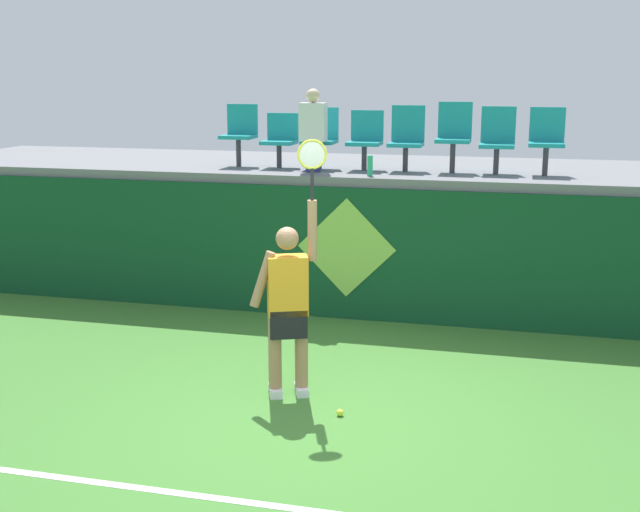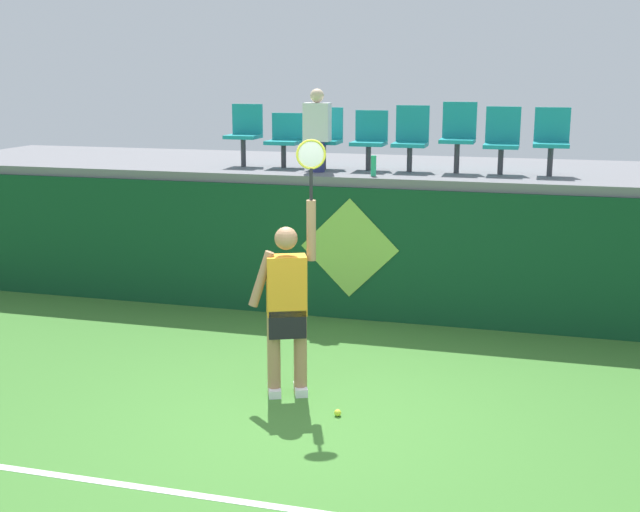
{
  "view_description": "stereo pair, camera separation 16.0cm",
  "coord_description": "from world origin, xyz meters",
  "views": [
    {
      "loc": [
        1.8,
        -6.71,
        3.11
      ],
      "look_at": [
        -0.17,
        1.12,
        1.27
      ],
      "focal_mm": 45.63,
      "sensor_mm": 36.0,
      "label": 1
    },
    {
      "loc": [
        1.96,
        -6.67,
        3.11
      ],
      "look_at": [
        -0.17,
        1.12,
        1.27
      ],
      "focal_mm": 45.63,
      "sensor_mm": 36.0,
      "label": 2
    }
  ],
  "objects": [
    {
      "name": "ground_plane",
      "position": [
        0.0,
        0.0,
        0.0
      ],
      "size": [
        40.0,
        40.0,
        0.0
      ],
      "primitive_type": "plane",
      "color": "#3D752D"
    },
    {
      "name": "court_back_wall",
      "position": [
        0.0,
        3.2,
        0.85
      ],
      "size": [
        13.84,
        0.2,
        1.7
      ],
      "primitive_type": "cube",
      "color": "#0F4223",
      "rests_on": "ground_plane"
    },
    {
      "name": "spectator_platform",
      "position": [
        0.0,
        4.64,
        1.76
      ],
      "size": [
        13.84,
        2.97,
        0.12
      ],
      "primitive_type": "cube",
      "color": "slate",
      "rests_on": "court_back_wall"
    },
    {
      "name": "court_baseline_stripe",
      "position": [
        0.0,
        -1.55,
        0.0
      ],
      "size": [
        12.45,
        0.08,
        0.01
      ],
      "primitive_type": "cube",
      "color": "white",
      "rests_on": "ground_plane"
    },
    {
      "name": "tennis_player",
      "position": [
        -0.33,
        0.52,
        0.94
      ],
      "size": [
        0.71,
        0.38,
        2.5
      ],
      "color": "white",
      "rests_on": "ground_plane"
    },
    {
      "name": "tennis_ball",
      "position": [
        0.27,
        0.12,
        0.03
      ],
      "size": [
        0.07,
        0.07,
        0.07
      ],
      "primitive_type": "sphere",
      "color": "#D1E533",
      "rests_on": "ground_plane"
    },
    {
      "name": "water_bottle",
      "position": [
        -0.09,
        3.39,
        1.95
      ],
      "size": [
        0.07,
        0.07,
        0.26
      ],
      "primitive_type": "cylinder",
      "color": "#26B272",
      "rests_on": "spectator_platform"
    },
    {
      "name": "stadium_chair_0",
      "position": [
        -2.05,
        4.04,
        2.3
      ],
      "size": [
        0.44,
        0.42,
        0.85
      ],
      "color": "#38383D",
      "rests_on": "spectator_platform"
    },
    {
      "name": "stadium_chair_1",
      "position": [
        -1.46,
        4.03,
        2.23
      ],
      "size": [
        0.44,
        0.42,
        0.73
      ],
      "color": "#38383D",
      "rests_on": "spectator_platform"
    },
    {
      "name": "stadium_chair_2",
      "position": [
        -0.89,
        4.04,
        2.27
      ],
      "size": [
        0.44,
        0.42,
        0.82
      ],
      "color": "#38383D",
      "rests_on": "spectator_platform"
    },
    {
      "name": "stadium_chair_3",
      "position": [
        -0.27,
        4.04,
        2.25
      ],
      "size": [
        0.44,
        0.42,
        0.79
      ],
      "color": "#38383D",
      "rests_on": "spectator_platform"
    },
    {
      "name": "stadium_chair_4",
      "position": [
        0.28,
        4.05,
        2.27
      ],
      "size": [
        0.44,
        0.42,
        0.86
      ],
      "color": "#38383D",
      "rests_on": "spectator_platform"
    },
    {
      "name": "stadium_chair_5",
      "position": [
        0.89,
        4.04,
        2.32
      ],
      "size": [
        0.44,
        0.42,
        0.91
      ],
      "color": "#38383D",
      "rests_on": "spectator_platform"
    },
    {
      "name": "stadium_chair_6",
      "position": [
        1.45,
        4.05,
        2.28
      ],
      "size": [
        0.44,
        0.42,
        0.85
      ],
      "color": "#38383D",
      "rests_on": "spectator_platform"
    },
    {
      "name": "stadium_chair_7",
      "position": [
        2.06,
        4.04,
        2.29
      ],
      "size": [
        0.44,
        0.42,
        0.85
      ],
      "color": "#38383D",
      "rests_on": "spectator_platform"
    },
    {
      "name": "spectator_0",
      "position": [
        -0.89,
        3.64,
        2.37
      ],
      "size": [
        0.34,
        0.2,
        1.08
      ],
      "color": "navy",
      "rests_on": "spectator_platform"
    },
    {
      "name": "wall_signage_mount",
      "position": [
        -0.32,
        3.1,
        0.0
      ],
      "size": [
        1.27,
        0.01,
        1.57
      ],
      "color": "#0F4223",
      "rests_on": "ground_plane"
    }
  ]
}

